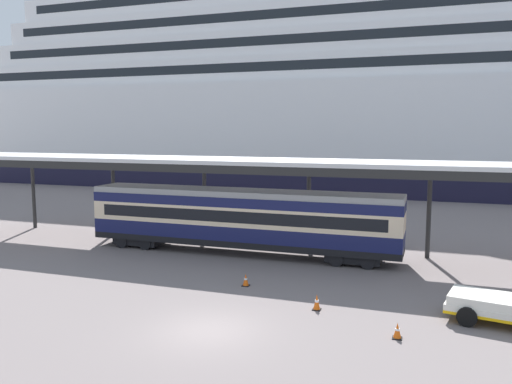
{
  "coord_description": "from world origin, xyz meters",
  "views": [
    {
      "loc": [
        8.18,
        -17.85,
        7.94
      ],
      "look_at": [
        -0.98,
        8.59,
        4.5
      ],
      "focal_mm": 36.06,
      "sensor_mm": 36.0,
      "label": 1
    }
  ],
  "objects_px": {
    "cruise_ship": "(372,88)",
    "train_carriage": "(241,218)",
    "traffic_cone_far": "(317,302)",
    "traffic_cone_near": "(397,331)",
    "traffic_cone_mid": "(246,280)"
  },
  "relations": [
    {
      "from": "cruise_ship",
      "to": "traffic_cone_mid",
      "type": "xyz_separation_m",
      "value": [
        -0.34,
        -49.57,
        -13.21
      ]
    },
    {
      "from": "traffic_cone_mid",
      "to": "traffic_cone_far",
      "type": "bearing_deg",
      "value": -28.27
    },
    {
      "from": "traffic_cone_near",
      "to": "traffic_cone_far",
      "type": "relative_size",
      "value": 0.88
    },
    {
      "from": "traffic_cone_near",
      "to": "traffic_cone_mid",
      "type": "relative_size",
      "value": 0.98
    },
    {
      "from": "train_carriage",
      "to": "traffic_cone_far",
      "type": "xyz_separation_m",
      "value": [
        6.83,
        -8.56,
        -1.95
      ]
    },
    {
      "from": "cruise_ship",
      "to": "traffic_cone_near",
      "type": "xyz_separation_m",
      "value": [
        7.41,
        -53.88,
        -13.22
      ]
    },
    {
      "from": "cruise_ship",
      "to": "train_carriage",
      "type": "height_order",
      "value": "cruise_ship"
    },
    {
      "from": "train_carriage",
      "to": "traffic_cone_near",
      "type": "relative_size",
      "value": 32.31
    },
    {
      "from": "train_carriage",
      "to": "cruise_ship",
      "type": "bearing_deg",
      "value": 86.03
    },
    {
      "from": "traffic_cone_mid",
      "to": "traffic_cone_far",
      "type": "distance_m",
      "value": 4.73
    },
    {
      "from": "train_carriage",
      "to": "traffic_cone_mid",
      "type": "bearing_deg",
      "value": -67.19
    },
    {
      "from": "cruise_ship",
      "to": "train_carriage",
      "type": "xyz_separation_m",
      "value": [
        -3.0,
        -43.25,
        -11.22
      ]
    },
    {
      "from": "cruise_ship",
      "to": "traffic_cone_far",
      "type": "xyz_separation_m",
      "value": [
        3.83,
        -51.81,
        -13.18
      ]
    },
    {
      "from": "cruise_ship",
      "to": "traffic_cone_near",
      "type": "relative_size",
      "value": 193.54
    },
    {
      "from": "traffic_cone_mid",
      "to": "train_carriage",
      "type": "bearing_deg",
      "value": 112.81
    }
  ]
}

